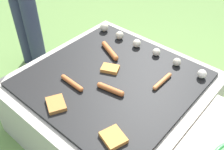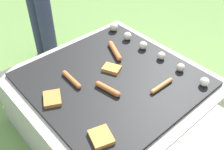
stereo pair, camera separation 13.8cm
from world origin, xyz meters
name	(u,v)px [view 2 (the right image)]	position (x,y,z in m)	size (l,w,h in m)	color
ground_plane	(112,124)	(0.00, 0.00, 0.00)	(14.00, 14.00, 0.00)	#608442
grill	(112,103)	(0.00, 0.00, 0.19)	(0.94, 0.94, 0.38)	#B2AA9E
sausage_front_center	(115,51)	(-0.16, 0.16, 0.40)	(0.18, 0.10, 0.03)	#B7602D
sausage_back_right	(108,89)	(0.06, -0.08, 0.40)	(0.15, 0.05, 0.03)	#B7602D
sausage_front_left	(162,86)	(0.22, 0.14, 0.39)	(0.02, 0.16, 0.02)	#C6753D
sausage_mid_right	(72,79)	(-0.12, -0.18, 0.39)	(0.16, 0.03, 0.03)	#B7602D
bread_slice_left	(112,68)	(-0.05, 0.04, 0.39)	(0.11, 0.10, 0.02)	#D18438
bread_slice_center	(101,137)	(0.26, -0.29, 0.39)	(0.12, 0.11, 0.02)	#D18438
bread_slice_right	(52,99)	(-0.07, -0.32, 0.39)	(0.13, 0.12, 0.02)	#B27033
mushroom_row	(147,47)	(-0.05, 0.32, 0.41)	(0.76, 0.07, 0.06)	beige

